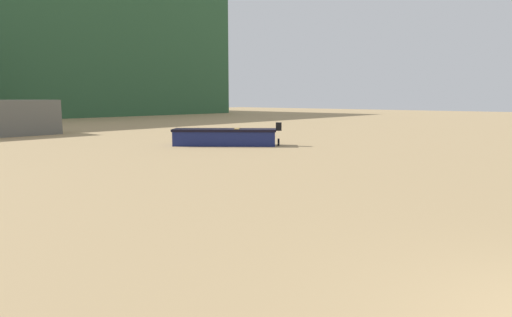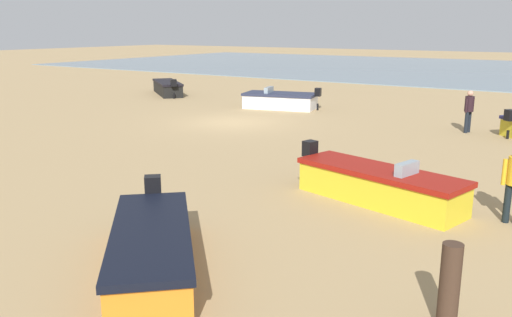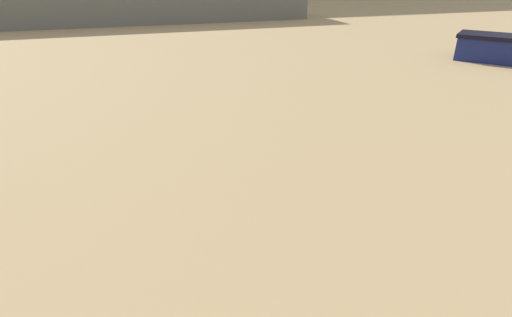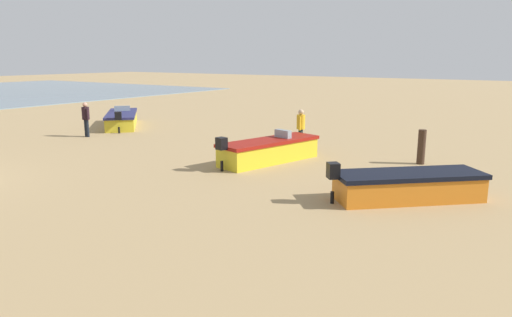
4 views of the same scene
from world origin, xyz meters
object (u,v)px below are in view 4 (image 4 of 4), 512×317
Objects in this scene: boat_yellow_3 at (122,119)px; beach_walker_foreground at (86,117)px; boat_yellow_4 at (269,150)px; mooring_post_near_water at (421,147)px; beach_walker_distant at (301,126)px; boat_orange_5 at (408,186)px.

beach_walker_foreground is (3.23, 1.32, 0.57)m from boat_yellow_3.
mooring_post_near_water reaches higher than boat_yellow_4.
beach_walker_distant reaches higher than boat_yellow_3.
beach_walker_distant is (-2.78, -0.22, 0.54)m from boat_yellow_4.
beach_walker_distant is at bearing -171.71° from boat_orange_5.
boat_orange_5 is at bearing -62.36° from boat_yellow_3.
mooring_post_near_water is at bearing 44.68° from boat_yellow_4.
beach_walker_distant is at bearing -147.25° from beach_walker_foreground.
boat_yellow_3 reaches higher than boat_orange_5.
boat_yellow_4 is at bearing -163.03° from beach_walker_foreground.
mooring_post_near_water reaches higher than boat_yellow_3.
boat_orange_5 is at bearing -170.21° from beach_walker_foreground.
boat_yellow_4 is (3.07, 11.35, 0.03)m from boat_yellow_3.
boat_yellow_3 is at bearing -148.80° from boat_orange_5.
boat_orange_5 is at bearing -144.62° from beach_walker_distant.
boat_yellow_3 is 11.14m from beach_walker_distant.
beach_walker_distant reaches higher than boat_orange_5.
boat_orange_5 is 2.28× the size of beach_walker_distant.
mooring_post_near_water is (-2.68, 4.61, 0.19)m from boat_yellow_4.
beach_walker_foreground reaches higher than boat_yellow_4.
boat_yellow_4 is 5.33m from mooring_post_near_water.
boat_yellow_4 is at bearing 169.25° from beach_walker_distant.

